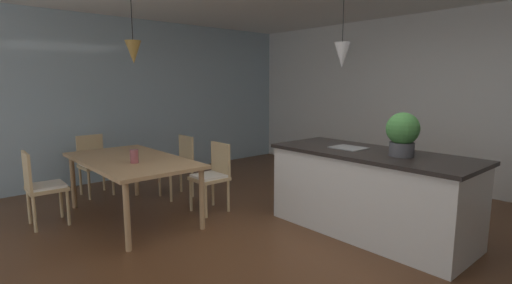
{
  "coord_description": "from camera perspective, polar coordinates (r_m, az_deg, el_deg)",
  "views": [
    {
      "loc": [
        2.27,
        -2.74,
        1.62
      ],
      "look_at": [
        -1.14,
        0.26,
        0.91
      ],
      "focal_mm": 26.57,
      "sensor_mm": 36.0,
      "label": 1
    }
  ],
  "objects": [
    {
      "name": "ground_plane",
      "position": [
        3.92,
        8.49,
        -16.0
      ],
      "size": [
        10.0,
        8.4,
        0.04
      ],
      "primitive_type": "cube",
      "color": "brown"
    },
    {
      "name": "wall_back_kitchen",
      "position": [
        6.42,
        28.02,
        5.39
      ],
      "size": [
        10.0,
        0.12,
        2.7
      ],
      "primitive_type": "cube",
      "color": "white",
      "rests_on": "ground_plane"
    },
    {
      "name": "window_wall_left_glazing",
      "position": [
        6.91,
        -18.02,
        6.16
      ],
      "size": [
        0.06,
        8.4,
        2.7
      ],
      "primitive_type": "cube",
      "color": "#9EB7C6",
      "rests_on": "ground_plane"
    },
    {
      "name": "dining_table",
      "position": [
        4.77,
        -18.29,
        -3.11
      ],
      "size": [
        1.89,
        1.02,
        0.73
      ],
      "color": "tan",
      "rests_on": "ground_plane"
    },
    {
      "name": "chair_near_left",
      "position": [
        4.96,
        -29.56,
        -5.71
      ],
      "size": [
        0.41,
        0.41,
        0.87
      ],
      "color": "tan",
      "rests_on": "ground_plane"
    },
    {
      "name": "chair_window_end",
      "position": [
        6.02,
        -23.16,
        -2.88
      ],
      "size": [
        0.42,
        0.42,
        0.87
      ],
      "color": "tan",
      "rests_on": "ground_plane"
    },
    {
      "name": "chair_far_left",
      "position": [
        5.56,
        -11.58,
        -3.25
      ],
      "size": [
        0.41,
        0.41,
        0.87
      ],
      "color": "tan",
      "rests_on": "ground_plane"
    },
    {
      "name": "chair_far_right",
      "position": [
        4.86,
        -6.58,
        -4.88
      ],
      "size": [
        0.4,
        0.4,
        0.87
      ],
      "color": "tan",
      "rests_on": "ground_plane"
    },
    {
      "name": "kitchen_island",
      "position": [
        4.32,
        16.7,
        -7.13
      ],
      "size": [
        2.16,
        0.9,
        0.91
      ],
      "color": "silver",
      "rests_on": "ground_plane"
    },
    {
      "name": "pendant_over_table",
      "position": [
        4.84,
        -17.98,
        12.77
      ],
      "size": [
        0.19,
        0.19,
        0.85
      ],
      "color": "black"
    },
    {
      "name": "pendant_over_island_main",
      "position": [
        4.4,
        12.82,
        12.66
      ],
      "size": [
        0.17,
        0.17,
        0.91
      ],
      "color": "black"
    },
    {
      "name": "potted_plant_on_island",
      "position": [
        4.02,
        21.2,
        1.33
      ],
      "size": [
        0.32,
        0.32,
        0.44
      ],
      "color": "#4C4C51",
      "rests_on": "kitchen_island"
    },
    {
      "name": "vase_on_dining_table",
      "position": [
        4.47,
        -17.86,
        -2.06
      ],
      "size": [
        0.09,
        0.09,
        0.15
      ],
      "color": "#994C51",
      "rests_on": "dining_table"
    }
  ]
}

